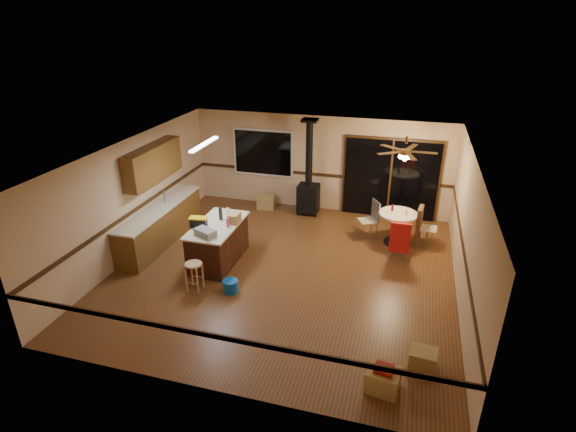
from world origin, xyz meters
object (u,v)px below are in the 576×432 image
at_px(chair_near, 400,237).
at_px(toolbox_black, 199,223).
at_px(bar_stool, 194,276).
at_px(box_under_window, 266,202).
at_px(box_corner_b, 423,359).
at_px(box_corner_a, 383,380).
at_px(chair_left, 372,215).
at_px(blue_bucket, 230,286).
at_px(dining_table, 397,223).
at_px(wood_stove, 308,189).
at_px(chair_right, 421,222).
at_px(toolbox_grey, 205,232).
at_px(kitchen_island, 218,243).

bearing_deg(chair_near, toolbox_black, -163.05).
bearing_deg(bar_stool, box_under_window, 88.85).
bearing_deg(box_corner_b, box_corner_a, -132.22).
distance_m(chair_left, box_corner_b, 4.49).
bearing_deg(chair_near, box_under_window, 151.24).
height_order(blue_bucket, box_under_window, box_under_window).
xyz_separation_m(blue_bucket, dining_table, (3.02, 2.99, 0.40)).
xyz_separation_m(wood_stove, chair_right, (2.93, -1.04, -0.13)).
bearing_deg(chair_left, toolbox_grey, -139.74).
distance_m(dining_table, box_under_window, 3.83).
bearing_deg(box_corner_a, toolbox_grey, 149.27).
bearing_deg(kitchen_island, chair_left, 33.92).
bearing_deg(box_corner_b, chair_left, 106.33).
relative_size(toolbox_black, dining_table, 0.38).
xyz_separation_m(blue_bucket, chair_near, (3.12, 2.10, 0.47)).
bearing_deg(chair_left, box_corner_a, -81.89).
relative_size(chair_near, box_corner_a, 1.50).
relative_size(chair_left, box_corner_b, 1.37).
xyz_separation_m(box_corner_a, box_corner_b, (0.56, 0.62, -0.01)).
xyz_separation_m(chair_left, chair_near, (0.71, -1.04, 0.01)).
distance_m(bar_stool, box_under_window, 4.27).
xyz_separation_m(blue_bucket, chair_right, (3.54, 3.06, 0.47)).
bearing_deg(box_corner_b, chair_right, 91.75).
bearing_deg(wood_stove, box_corner_b, -59.74).
height_order(bar_stool, chair_near, chair_near).
bearing_deg(blue_bucket, box_corner_a, -29.58).
bearing_deg(box_under_window, box_corner_b, -51.08).
distance_m(wood_stove, toolbox_grey, 3.84).
bearing_deg(toolbox_black, box_corner_a, -32.29).
bearing_deg(chair_near, toolbox_grey, -157.28).
xyz_separation_m(toolbox_grey, box_under_window, (0.09, 3.65, -0.78)).
xyz_separation_m(toolbox_grey, box_corner_a, (3.81, -2.27, -0.79)).
bearing_deg(toolbox_black, bar_stool, -71.78).
relative_size(toolbox_black, box_under_window, 0.72).
xyz_separation_m(toolbox_black, box_corner_a, (4.12, -2.61, -0.82)).
xyz_separation_m(chair_near, chair_right, (0.42, 0.95, 0.00)).
height_order(dining_table, box_corner_b, dining_table).
distance_m(kitchen_island, chair_left, 3.75).
bearing_deg(toolbox_grey, toolbox_black, 132.56).
height_order(chair_left, box_corner_b, chair_left).
height_order(kitchen_island, bar_stool, kitchen_island).
height_order(blue_bucket, chair_near, chair_near).
height_order(box_under_window, box_corner_a, box_under_window).
bearing_deg(toolbox_grey, chair_left, 40.26).
height_order(blue_bucket, box_corner_b, box_corner_b).
relative_size(toolbox_grey, box_under_window, 0.95).
bearing_deg(toolbox_grey, blue_bucket, -35.46).
distance_m(wood_stove, bar_stool, 4.44).
height_order(chair_left, box_corner_a, chair_left).
relative_size(kitchen_island, chair_right, 2.40).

